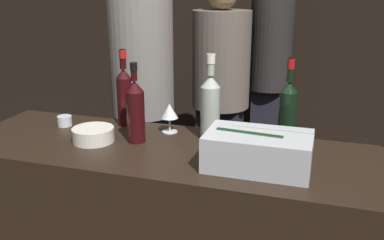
{
  "coord_description": "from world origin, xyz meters",
  "views": [
    {
      "loc": [
        0.49,
        -1.22,
        1.6
      ],
      "look_at": [
        0.0,
        0.32,
        1.08
      ],
      "focal_mm": 40.0,
      "sensor_mm": 36.0,
      "label": 1
    }
  ],
  "objects": [
    {
      "name": "red_wine_bottle_tall",
      "position": [
        -0.39,
        0.52,
        1.11
      ],
      "size": [
        0.07,
        0.07,
        0.36
      ],
      "color": "black",
      "rests_on": "bar_counter"
    },
    {
      "name": "person_grey_polo",
      "position": [
        -0.23,
        1.74,
        0.9
      ],
      "size": [
        0.42,
        0.42,
        1.64
      ],
      "rotation": [
        0.0,
        0.0,
        -2.51
      ],
      "color": "black",
      "rests_on": "ground_plane"
    },
    {
      "name": "wall_back_chalkboard",
      "position": [
        0.0,
        2.58,
        1.4
      ],
      "size": [
        6.4,
        0.06,
        2.8
      ],
      "color": "black",
      "rests_on": "ground_plane"
    },
    {
      "name": "red_wine_bottle_black_foil",
      "position": [
        -0.25,
        0.32,
        1.1
      ],
      "size": [
        0.08,
        0.08,
        0.34
      ],
      "color": "black",
      "rests_on": "bar_counter"
    },
    {
      "name": "candle_votive",
      "position": [
        -0.66,
        0.41,
        0.99
      ],
      "size": [
        0.07,
        0.07,
        0.05
      ],
      "color": "silver",
      "rests_on": "bar_counter"
    },
    {
      "name": "person_in_hoodie",
      "position": [
        0.07,
        2.09,
        1.0
      ],
      "size": [
        0.32,
        0.32,
        1.76
      ],
      "rotation": [
        0.0,
        0.0,
        0.21
      ],
      "color": "black",
      "rests_on": "ground_plane"
    },
    {
      "name": "red_wine_bottle_burgundy",
      "position": [
        0.35,
        0.5,
        1.11
      ],
      "size": [
        0.07,
        0.07,
        0.35
      ],
      "color": "black",
      "rests_on": "bar_counter"
    },
    {
      "name": "wine_glass",
      "position": [
        -0.15,
        0.48,
        1.06
      ],
      "size": [
        0.08,
        0.08,
        0.13
      ],
      "color": "silver",
      "rests_on": "bar_counter"
    },
    {
      "name": "white_wine_bottle",
      "position": [
        0.04,
        0.45,
        1.12
      ],
      "size": [
        0.08,
        0.08,
        0.37
      ],
      "color": "#9EA899",
      "rests_on": "bar_counter"
    },
    {
      "name": "bowl_white",
      "position": [
        -0.42,
        0.27,
        1.0
      ],
      "size": [
        0.18,
        0.18,
        0.06
      ],
      "color": "silver",
      "rests_on": "bar_counter"
    },
    {
      "name": "ice_bin_with_bottles",
      "position": [
        0.28,
        0.21,
        1.04
      ],
      "size": [
        0.38,
        0.23,
        0.13
      ],
      "color": "#B7BABF",
      "rests_on": "bar_counter"
    },
    {
      "name": "person_blond_tee",
      "position": [
        -0.52,
        1.0,
        1.04
      ],
      "size": [
        0.36,
        0.36,
        1.86
      ],
      "rotation": [
        0.0,
        0.0,
        3.02
      ],
      "color": "black",
      "rests_on": "ground_plane"
    }
  ]
}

